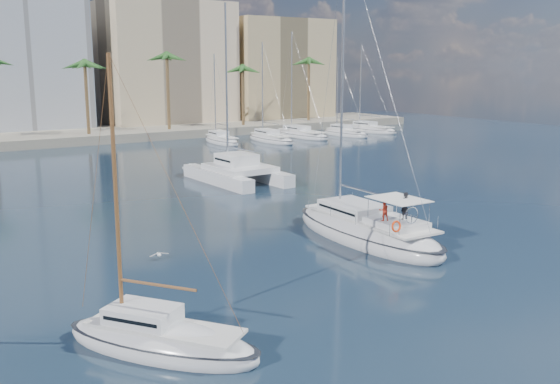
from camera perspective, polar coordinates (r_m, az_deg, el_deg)
ground at (r=33.75m, az=2.09°, el=-6.01°), size 160.00×160.00×0.00m
quay at (r=89.72m, az=-21.10°, el=4.62°), size 120.00×14.00×1.20m
building_beige at (r=104.47m, az=-10.52°, el=11.23°), size 20.00×14.00×20.00m
building_tan_right at (r=112.07m, az=-0.46°, el=10.91°), size 18.00×12.00×18.00m
palm_centre at (r=85.30m, az=-20.98°, el=10.84°), size 3.60×3.60×12.30m
palm_right at (r=98.49m, az=-0.92°, el=11.57°), size 3.60×3.60×12.30m
main_sloop at (r=37.35m, az=7.86°, el=-3.51°), size 4.37×12.59×18.51m
small_sloop at (r=23.53m, az=-10.91°, el=-13.17°), size 6.53×7.78×11.22m
catamaran at (r=55.37m, az=-3.91°, el=2.07°), size 5.54×10.64×15.50m
seagull at (r=33.87m, az=-11.02°, el=-5.63°), size 1.08×0.46×0.20m
moored_yacht_a at (r=83.43m, az=-5.37°, el=4.46°), size 3.37×9.52×11.90m
moored_yacht_b at (r=84.94m, az=-0.85°, el=4.63°), size 3.32×10.83×13.72m
moored_yacht_c at (r=90.19m, az=1.97°, el=5.03°), size 3.98×12.33×15.54m
moored_yacht_d at (r=92.51m, az=6.00°, el=5.14°), size 3.52×9.55×11.90m
moored_yacht_e at (r=98.21m, az=8.21°, el=5.45°), size 4.61×11.11×13.72m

